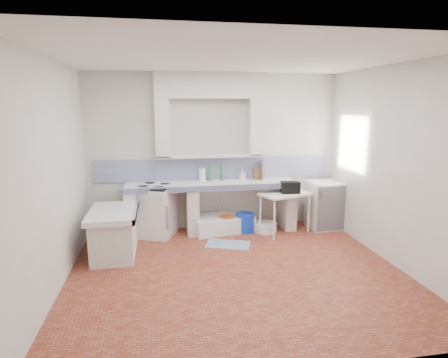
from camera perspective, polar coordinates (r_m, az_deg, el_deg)
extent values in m
plane|color=brown|center=(5.26, 1.93, -14.00)|extent=(4.50, 4.50, 0.00)
plane|color=silver|center=(4.78, 2.16, 17.93)|extent=(4.50, 4.50, 0.00)
plane|color=silver|center=(6.78, -1.45, 4.13)|extent=(4.50, 0.00, 4.50)
plane|color=silver|center=(2.95, 10.09, -5.60)|extent=(4.50, 0.00, 4.50)
plane|color=silver|center=(4.89, -24.71, 0.28)|extent=(0.00, 4.50, 4.50)
plane|color=silver|center=(5.73, 24.66, 1.76)|extent=(0.00, 4.50, 4.50)
cube|color=silver|center=(6.59, -2.23, 14.16)|extent=(1.90, 0.25, 0.45)
cube|color=#3B2312|center=(6.80, 20.34, 5.15)|extent=(0.35, 0.86, 1.06)
cube|color=white|center=(6.70, 19.48, 8.39)|extent=(0.01, 0.84, 0.24)
cube|color=white|center=(6.56, -1.91, -0.90)|extent=(3.00, 0.60, 0.08)
cube|color=navy|center=(6.29, -1.55, -1.43)|extent=(3.00, 0.04, 0.10)
cube|color=silver|center=(6.63, -14.00, -5.12)|extent=(0.20, 0.55, 0.82)
cube|color=silver|center=(6.63, -4.89, -4.81)|extent=(0.20, 0.55, 0.82)
cube|color=silver|center=(6.99, 9.58, -4.07)|extent=(0.20, 0.55, 0.82)
cube|color=white|center=(5.82, -16.62, -5.01)|extent=(0.70, 1.10, 0.08)
cube|color=silver|center=(5.92, -16.43, -8.26)|extent=(0.60, 1.00, 0.62)
cube|color=navy|center=(5.79, -13.37, -4.93)|extent=(0.04, 1.10, 0.10)
cube|color=navy|center=(6.80, -1.42, 1.61)|extent=(4.27, 0.03, 0.40)
cube|color=white|center=(6.59, -10.50, -4.91)|extent=(0.79, 0.78, 0.86)
cube|color=white|center=(6.77, -0.25, -6.92)|extent=(1.15, 0.77, 0.25)
cube|color=white|center=(6.71, 9.26, -5.12)|extent=(0.99, 0.77, 0.04)
cube|color=white|center=(7.13, 15.10, -3.83)|extent=(0.58, 0.58, 0.86)
cylinder|color=red|center=(6.68, -3.11, -7.08)|extent=(0.34, 0.34, 0.28)
cylinder|color=orange|center=(6.72, 0.45, -6.94)|extent=(0.34, 0.34, 0.29)
cylinder|color=#0F38D1|center=(6.76, 3.21, -6.67)|extent=(0.38, 0.38, 0.33)
cylinder|color=white|center=(6.80, 6.35, -7.36)|extent=(0.53, 0.53, 0.16)
cylinder|color=silver|center=(6.89, -1.99, -6.54)|extent=(0.09, 0.09, 0.27)
cylinder|color=silver|center=(6.90, 0.87, -6.36)|extent=(0.09, 0.09, 0.31)
cube|color=black|center=(6.58, 10.09, -1.27)|extent=(0.34, 0.21, 0.20)
cylinder|color=#317748|center=(6.66, -2.03, 0.90)|extent=(0.07, 0.07, 0.29)
cylinder|color=#317748|center=(6.70, -0.28, 1.04)|extent=(0.07, 0.07, 0.30)
cube|color=brown|center=(6.84, 4.99, 0.82)|extent=(0.12, 0.11, 0.21)
cube|color=brown|center=(6.86, 5.93, 1.28)|extent=(0.10, 0.22, 0.32)
cylinder|color=white|center=(6.66, -3.33, 0.64)|extent=(0.14, 0.14, 0.23)
imported|color=white|center=(6.78, 2.79, 0.69)|extent=(0.11, 0.11, 0.20)
cube|color=#345881|center=(6.17, 0.61, -9.98)|extent=(0.81, 0.63, 0.01)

